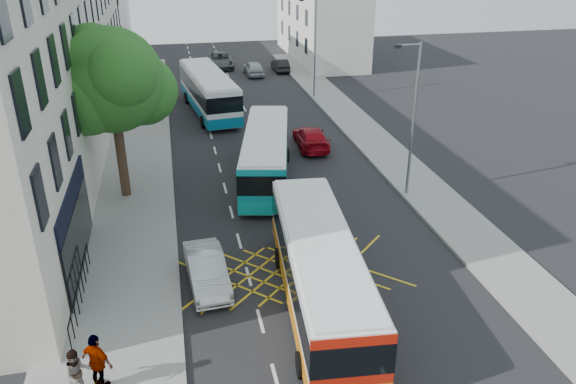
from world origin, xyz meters
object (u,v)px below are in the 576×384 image
street_tree (111,81)px  distant_car_dark (280,65)px  parked_car_silver (207,270)px  pedestrian_near (78,374)px  lamp_far (314,43)px  bus_far (209,91)px  lamp_near (412,113)px  bus_near (320,271)px  pedestrian_far (97,362)px  bus_mid (266,155)px  distant_car_silver (254,68)px  distant_car_grey (221,60)px  red_hatchback (311,138)px

street_tree → distant_car_dark: size_ratio=2.34×
parked_car_silver → pedestrian_near: (-4.26, -5.40, 0.32)m
lamp_far → street_tree: bearing=-130.8°
street_tree → bus_far: 16.40m
lamp_near → bus_near: (-7.06, -8.57, -3.03)m
lamp_near → pedestrian_far: (-14.78, -11.35, -3.48)m
bus_mid → distant_car_silver: 25.78m
parked_car_silver → distant_car_grey: (4.57, 39.52, 0.07)m
pedestrian_near → distant_car_grey: bearing=57.8°
lamp_far → red_hatchback: size_ratio=1.72×
distant_car_silver → pedestrian_far: size_ratio=2.06×
bus_near → distant_car_grey: bus_near is taller
parked_car_silver → distant_car_dark: 38.00m
lamp_near → distant_car_silver: size_ratio=1.96×
distant_car_dark → pedestrian_near: bearing=70.2°
bus_far → pedestrian_near: size_ratio=6.72×
distant_car_grey → red_hatchback: bearing=-79.9°
distant_car_silver → pedestrian_near: 42.44m
parked_car_silver → red_hatchback: size_ratio=0.89×
lamp_near → bus_far: size_ratio=0.70×
street_tree → distant_car_dark: (13.93, 27.41, -5.67)m
bus_near → parked_car_silver: bus_near is taller
lamp_near → pedestrian_near: (-15.35, -11.59, -3.61)m
lamp_far → bus_near: 29.58m
street_tree → bus_near: street_tree is taller
lamp_near → lamp_far: 20.00m
bus_mid → lamp_far: bearing=79.3°
bus_mid → distant_car_grey: 29.68m
street_tree → pedestrian_far: street_tree is taller
red_hatchback → lamp_far: bearing=-101.8°
pedestrian_near → bus_mid: bearing=40.0°
parked_car_silver → distant_car_silver: 36.18m
bus_near → distant_car_dark: (6.28, 38.94, -0.97)m
distant_car_silver → distant_car_dark: bearing=-160.6°
red_hatchback → bus_mid: bearing=53.7°
distant_car_grey → lamp_far: bearing=-61.6°
lamp_near → distant_car_dark: 30.64m
parked_car_silver → pedestrian_near: 6.88m
bus_near → bus_mid: bearing=94.3°
distant_car_dark → pedestrian_far: pedestrian_far is taller
parked_car_silver → bus_near: bearing=-34.8°
bus_mid → pedestrian_far: bus_mid is taller
lamp_far → bus_far: (-9.00, -2.38, -2.95)m
bus_far → lamp_near: bearing=-70.0°
distant_car_grey → bus_near: bearing=-88.4°
bus_far → red_hatchback: bearing=-64.9°
bus_mid → parked_car_silver: bus_mid is taller
pedestrian_near → pedestrian_far: pedestrian_far is taller
street_tree → lamp_far: size_ratio=1.10×
pedestrian_near → distant_car_dark: bearing=49.7°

